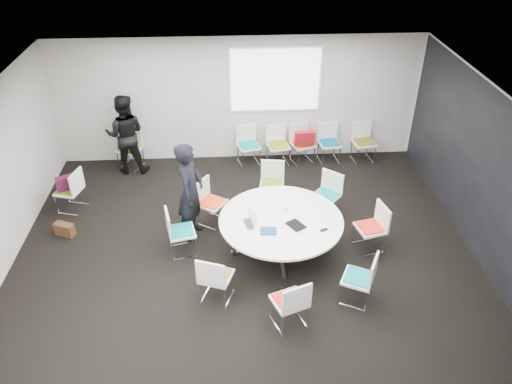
{
  "coord_description": "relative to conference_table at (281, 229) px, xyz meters",
  "views": [
    {
      "loc": [
        -0.23,
        -6.76,
        5.67
      ],
      "look_at": [
        0.2,
        0.4,
        1.0
      ],
      "focal_mm": 35.0,
      "sensor_mm": 36.0,
      "label": 1
    }
  ],
  "objects": [
    {
      "name": "room_shell",
      "position": [
        -0.5,
        0.04,
        0.88
      ],
      "size": [
        8.08,
        7.08,
        2.88
      ],
      "color": "black",
      "rests_on": "ground"
    },
    {
      "name": "conference_table",
      "position": [
        0.0,
        0.0,
        0.0
      ],
      "size": [
        2.09,
        2.09,
        0.73
      ],
      "color": "silver",
      "rests_on": "ground"
    },
    {
      "name": "projection_screen",
      "position": [
        0.21,
        3.5,
        1.33
      ],
      "size": [
        1.9,
        0.03,
        1.35
      ],
      "primitive_type": "cube",
      "color": "white",
      "rests_on": "room_shell"
    },
    {
      "name": "chair_ring_a",
      "position": [
        1.57,
        0.03,
        -0.25
      ],
      "size": [
        0.54,
        0.55,
        0.88
      ],
      "rotation": [
        0.0,
        0.0,
        1.8
      ],
      "color": "silver",
      "rests_on": "ground"
    },
    {
      "name": "chair_ring_b",
      "position": [
        0.98,
        1.09,
        -0.25
      ],
      "size": [
        0.64,
        0.64,
        0.88
      ],
      "rotation": [
        0.0,
        0.0,
        2.43
      ],
      "color": "silver",
      "rests_on": "ground"
    },
    {
      "name": "chair_ring_c",
      "position": [
        -0.02,
        1.55,
        -0.25
      ],
      "size": [
        0.52,
        0.51,
        0.88
      ],
      "rotation": [
        0.0,
        0.0,
        2.99
      ],
      "color": "silver",
      "rests_on": "ground"
    },
    {
      "name": "chair_ring_d",
      "position": [
        -1.2,
        0.98,
        -0.25
      ],
      "size": [
        0.63,
        0.63,
        0.88
      ],
      "rotation": [
        0.0,
        0.0,
        4.13
      ],
      "color": "silver",
      "rests_on": "ground"
    },
    {
      "name": "chair_ring_e",
      "position": [
        -1.71,
        0.13,
        -0.25
      ],
      "size": [
        0.54,
        0.55,
        0.88
      ],
      "rotation": [
        0.0,
        0.0,
        4.94
      ],
      "color": "silver",
      "rests_on": "ground"
    },
    {
      "name": "chair_ring_f",
      "position": [
        -1.1,
        -1.03,
        -0.25
      ],
      "size": [
        0.59,
        0.58,
        0.88
      ],
      "rotation": [
        0.0,
        0.0,
        5.93
      ],
      "color": "silver",
      "rests_on": "ground"
    },
    {
      "name": "chair_ring_g",
      "position": [
        -0.03,
        -1.61,
        -0.25
      ],
      "size": [
        0.59,
        0.58,
        0.88
      ],
      "rotation": [
        0.0,
        0.0,
        6.65
      ],
      "color": "silver",
      "rests_on": "ground"
    },
    {
      "name": "chair_ring_h",
      "position": [
        1.07,
        -1.2,
        -0.25
      ],
      "size": [
        0.61,
        0.61,
        0.88
      ],
      "rotation": [
        0.0,
        0.0,
        7.39
      ],
      "color": "silver",
      "rests_on": "ground"
    },
    {
      "name": "chair_back_a",
      "position": [
        -0.4,
        3.2,
        -0.25
      ],
      "size": [
        0.56,
        0.55,
        0.88
      ],
      "rotation": [
        0.0,
        0.0,
        3.39
      ],
      "color": "silver",
      "rests_on": "ground"
    },
    {
      "name": "chair_back_b",
      "position": [
        0.27,
        3.17,
        -0.25
      ],
      "size": [
        0.54,
        0.54,
        0.88
      ],
      "rotation": [
        0.0,
        0.0,
        3.35
      ],
      "color": "silver",
      "rests_on": "ground"
    },
    {
      "name": "chair_back_c",
      "position": [
        0.82,
        3.21,
        -0.25
      ],
      "size": [
        0.59,
        0.58,
        0.88
      ],
      "rotation": [
        0.0,
        0.0,
        3.49
      ],
      "color": "silver",
      "rests_on": "ground"
    },
    {
      "name": "chair_back_d",
      "position": [
        1.44,
        3.21,
        -0.25
      ],
      "size": [
        0.51,
        0.5,
        0.88
      ],
      "rotation": [
        0.0,
        0.0,
        3.27
      ],
      "color": "silver",
      "rests_on": "ground"
    },
    {
      "name": "chair_back_e",
      "position": [
        2.22,
        3.19,
        -0.25
      ],
      "size": [
        0.53,
        0.52,
        0.88
      ],
      "rotation": [
        0.0,
        0.0,
        3.3
      ],
      "color": "silver",
      "rests_on": "ground"
    },
    {
      "name": "chair_spare_left",
      "position": [
        -3.94,
        1.57,
        -0.25
      ],
      "size": [
        0.55,
        0.56,
        0.88
      ],
      "rotation": [
        0.0,
        0.0,
        1.3
      ],
      "color": "silver",
      "rests_on": "ground"
    },
    {
      "name": "chair_person_back",
      "position": [
        -3.03,
        3.21,
        -0.25
      ],
      "size": [
        0.6,
        0.59,
        0.88
      ],
      "rotation": [
        0.0,
        0.0,
        2.74
      ],
      "color": "silver",
      "rests_on": "ground"
    },
    {
      "name": "person_main",
      "position": [
        -1.53,
        0.63,
        0.4
      ],
      "size": [
        0.59,
        0.76,
        1.86
      ],
      "primitive_type": "imported",
      "rotation": [
        0.0,
        0.0,
        1.34
      ],
      "color": "black",
      "rests_on": "ground"
    },
    {
      "name": "person_back",
      "position": [
        -3.04,
        3.04,
        0.36
      ],
      "size": [
        0.87,
        0.68,
        1.77
      ],
      "primitive_type": "imported",
      "rotation": [
        0.0,
        0.0,
        3.15
      ],
      "color": "black",
      "rests_on": "ground"
    },
    {
      "name": "laptop",
      "position": [
        -0.51,
        -0.11,
        0.22
      ],
      "size": [
        0.25,
        0.33,
        0.02
      ],
      "primitive_type": "imported",
      "rotation": [
        0.0,
        0.0,
        1.78
      ],
      "color": "#333338",
      "rests_on": "conference_table"
    },
    {
      "name": "laptop_lid",
      "position": [
        -0.48,
        -0.03,
        0.34
      ],
      "size": [
        0.13,
        0.28,
        0.22
      ],
      "primitive_type": "cube",
      "rotation": [
        0.0,
        0.0,
        1.98
      ],
      "color": "silver",
      "rests_on": "conference_table"
    },
    {
      "name": "notebook_black",
      "position": [
        0.23,
        -0.2,
        0.22
      ],
      "size": [
        0.35,
        0.37,
        0.02
      ],
      "primitive_type": "cube",
      "rotation": [
        0.0,
        0.0,
        0.56
      ],
      "color": "black",
      "rests_on": "conference_table"
    },
    {
      "name": "tablet_folio",
      "position": [
        -0.24,
        -0.33,
        0.22
      ],
      "size": [
        0.27,
        0.22,
        0.03
      ],
      "primitive_type": "cube",
      "rotation": [
        0.0,
        0.0,
        -0.07
      ],
      "color": "navy",
      "rests_on": "conference_table"
    },
    {
      "name": "papers_right",
      "position": [
        0.65,
        0.25,
        0.21
      ],
      "size": [
        0.34,
        0.27,
        0.0
      ],
      "primitive_type": "cube",
      "rotation": [
        0.0,
        0.0,
        0.2
      ],
      "color": "white",
      "rests_on": "conference_table"
    },
    {
      "name": "papers_front",
      "position": [
        0.82,
        -0.12,
        0.21
      ],
      "size": [
        0.34,
        0.26,
        0.0
      ],
      "primitive_type": "cube",
      "rotation": [
        0.0,
        0.0,
        -0.2
      ],
      "color": "silver",
      "rests_on": "conference_table"
    },
    {
      "name": "cup",
      "position": [
        0.1,
        0.26,
        0.25
      ],
      "size": [
        0.08,
        0.08,
        0.09
      ],
      "primitive_type": "cylinder",
      "color": "white",
      "rests_on": "conference_table"
    },
    {
      "name": "phone",
      "position": [
        0.67,
        -0.34,
        0.21
      ],
      "size": [
        0.16,
        0.12,
        0.01
      ],
      "primitive_type": "cube",
      "rotation": [
        0.0,
        0.0,
        0.41
      ],
      "color": "black",
      "rests_on": "conference_table"
    },
    {
      "name": "maroon_bag",
      "position": [
        -3.95,
        1.57,
        0.1
      ],
      "size": [
        0.42,
        0.32,
        0.28
      ],
      "primitive_type": "cube",
      "rotation": [
        0.0,
        0.0,
        0.51
      ],
      "color": "#42112A",
      "rests_on": "chair_spare_left"
    },
    {
      "name": "brown_bag",
      "position": [
        -3.89,
        0.75,
        -0.4
      ],
      "size": [
        0.39,
        0.28,
        0.24
      ],
      "primitive_type": "cube",
      "rotation": [
        0.0,
        0.0,
        -0.38
      ],
      "color": "#462816",
      "rests_on": "ground"
    },
    {
      "name": "red_jacket",
      "position": [
        0.83,
        2.98,
        0.18
      ],
      "size": [
        0.45,
        0.19,
        0.36
      ],
      "primitive_type": "cube",
      "rotation": [
        0.17,
        0.0,
        0.07
      ],
      "color": "maroon",
      "rests_on": "chair_back_c"
    }
  ]
}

